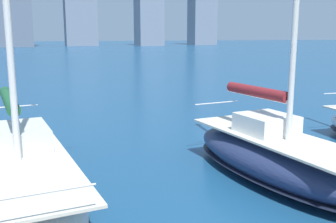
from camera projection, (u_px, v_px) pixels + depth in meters
name	position (u px, v px, depth m)	size (l,w,h in m)	color
sailboat_maroon	(274.00, 153.00, 11.41)	(2.90, 7.09, 12.67)	navy
sailboat_forest	(17.00, 172.00, 10.03)	(3.53, 9.33, 12.35)	silver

